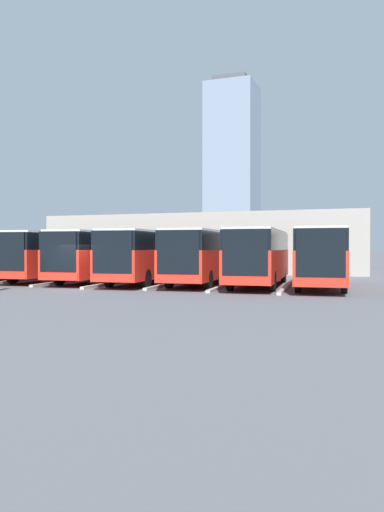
{
  "coord_description": "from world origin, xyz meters",
  "views": [
    {
      "loc": [
        -15.58,
        24.34,
        2.36
      ],
      "look_at": [
        -4.64,
        -5.69,
        1.8
      ],
      "focal_mm": 35.0,
      "sensor_mm": 36.0,
      "label": 1
    }
  ],
  "objects_px": {
    "bus_5": "(57,254)",
    "bus_6": "(11,254)",
    "bus_0": "(321,255)",
    "bus_3": "(148,255)",
    "bus_1": "(260,255)",
    "bus_4": "(101,254)",
    "bus_2": "(203,255)"
  },
  "relations": [
    {
      "from": "bus_0",
      "to": "bus_2",
      "type": "distance_m",
      "value": 7.28
    },
    {
      "from": "bus_4",
      "to": "bus_5",
      "type": "height_order",
      "value": "same"
    },
    {
      "from": "bus_5",
      "to": "bus_6",
      "type": "bearing_deg",
      "value": 1.45
    },
    {
      "from": "bus_2",
      "to": "bus_3",
      "type": "xyz_separation_m",
      "value": [
        3.64,
        0.46,
        0.0
      ]
    },
    {
      "from": "bus_1",
      "to": "bus_5",
      "type": "relative_size",
      "value": 1.0
    },
    {
      "from": "bus_0",
      "to": "bus_3",
      "type": "relative_size",
      "value": 1.0
    },
    {
      "from": "bus_4",
      "to": "bus_5",
      "type": "distance_m",
      "value": 3.64
    },
    {
      "from": "bus_0",
      "to": "bus_3",
      "type": "bearing_deg",
      "value": -3.22
    },
    {
      "from": "bus_3",
      "to": "bus_4",
      "type": "xyz_separation_m",
      "value": [
        3.64,
        -0.28,
        0.0
      ]
    },
    {
      "from": "bus_1",
      "to": "bus_3",
      "type": "xyz_separation_m",
      "value": [
        7.28,
        0.29,
        0.0
      ]
    },
    {
      "from": "bus_3",
      "to": "bus_4",
      "type": "bearing_deg",
      "value": -9.38
    },
    {
      "from": "bus_1",
      "to": "bus_2",
      "type": "distance_m",
      "value": 3.65
    },
    {
      "from": "bus_0",
      "to": "bus_3",
      "type": "xyz_separation_m",
      "value": [
        10.92,
        0.34,
        0.0
      ]
    },
    {
      "from": "bus_4",
      "to": "bus_5",
      "type": "relative_size",
      "value": 1.0
    },
    {
      "from": "bus_1",
      "to": "bus_4",
      "type": "height_order",
      "value": "same"
    },
    {
      "from": "bus_0",
      "to": "bus_3",
      "type": "height_order",
      "value": "same"
    },
    {
      "from": "bus_3",
      "to": "bus_6",
      "type": "distance_m",
      "value": 10.92
    },
    {
      "from": "bus_0",
      "to": "bus_1",
      "type": "bearing_deg",
      "value": -4.16
    },
    {
      "from": "bus_2",
      "to": "bus_6",
      "type": "height_order",
      "value": "same"
    },
    {
      "from": "bus_1",
      "to": "bus_5",
      "type": "distance_m",
      "value": 14.57
    },
    {
      "from": "bus_5",
      "to": "bus_4",
      "type": "bearing_deg",
      "value": 173.23
    },
    {
      "from": "bus_0",
      "to": "bus_1",
      "type": "height_order",
      "value": "same"
    },
    {
      "from": "bus_1",
      "to": "bus_2",
      "type": "xyz_separation_m",
      "value": [
        3.64,
        -0.17,
        0.0
      ]
    },
    {
      "from": "bus_1",
      "to": "bus_4",
      "type": "distance_m",
      "value": 10.92
    },
    {
      "from": "bus_0",
      "to": "bus_1",
      "type": "distance_m",
      "value": 3.64
    },
    {
      "from": "bus_1",
      "to": "bus_2",
      "type": "relative_size",
      "value": 1.0
    },
    {
      "from": "bus_1",
      "to": "bus_4",
      "type": "xyz_separation_m",
      "value": [
        10.92,
        0.01,
        0.0
      ]
    },
    {
      "from": "bus_2",
      "to": "bus_6",
      "type": "distance_m",
      "value": 14.57
    },
    {
      "from": "bus_2",
      "to": "bus_4",
      "type": "bearing_deg",
      "value": -3.61
    },
    {
      "from": "bus_3",
      "to": "bus_6",
      "type": "relative_size",
      "value": 1.0
    },
    {
      "from": "bus_4",
      "to": "bus_5",
      "type": "bearing_deg",
      "value": -6.77
    },
    {
      "from": "bus_2",
      "to": "bus_0",
      "type": "bearing_deg",
      "value": 174.08
    }
  ]
}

